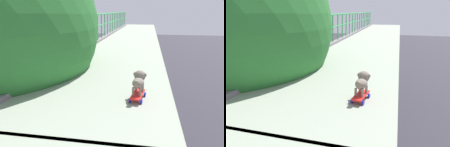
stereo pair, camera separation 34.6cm
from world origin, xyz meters
The scene contains 4 objects.
city_bus centered at (-8.98, 19.94, 1.80)m, with size 2.69×11.20×3.17m.
roadside_tree_mid centered at (-1.78, 2.45, 6.14)m, with size 5.06×5.06×8.41m.
toy_skateboard centered at (1.72, 1.05, 5.35)m, with size 0.24×0.44×0.09m.
small_dog centered at (1.73, 1.11, 5.56)m, with size 0.22×0.39×0.32m.
Camera 2 is at (2.18, -1.78, 6.53)m, focal length 34.13 mm.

